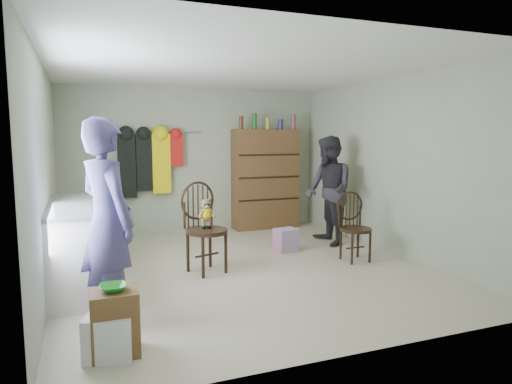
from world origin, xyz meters
name	(u,v)px	position (x,y,z in m)	size (l,w,h in m)	color
ground_plane	(243,268)	(0.00, 0.00, 0.00)	(5.00, 5.00, 0.00)	beige
room_walls	(230,144)	(0.00, 0.53, 1.58)	(5.00, 5.00, 5.00)	#A9B094
counter	(79,245)	(-1.95, 0.00, 0.47)	(0.64, 1.86, 0.94)	silver
stool	(115,323)	(-1.71, -1.82, 0.25)	(0.36, 0.31, 0.51)	brown
bowl	(113,288)	(-1.71, -1.82, 0.53)	(0.21, 0.21, 0.05)	green
plastic_tub	(111,335)	(-1.74, -1.84, 0.17)	(0.35, 0.34, 0.34)	white
chair_front	(204,222)	(-0.50, 0.05, 0.62)	(0.63, 0.63, 1.12)	black
chair_far	(354,224)	(1.53, -0.17, 0.50)	(0.42, 0.42, 0.93)	black
striped_bag	(286,240)	(0.87, 0.58, 0.17)	(0.32, 0.25, 0.34)	pink
person_left	(107,222)	(-1.70, -1.14, 0.92)	(0.67, 0.44, 1.85)	#4B437C
person_right	(329,190)	(1.67, 0.76, 0.85)	(0.82, 0.64, 1.69)	#2D2B33
dresser	(266,179)	(1.25, 2.30, 0.91)	(1.20, 0.39, 2.08)	brown
coat_rack	(149,162)	(-0.83, 2.38, 1.25)	(1.42, 0.12, 1.09)	#99999E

